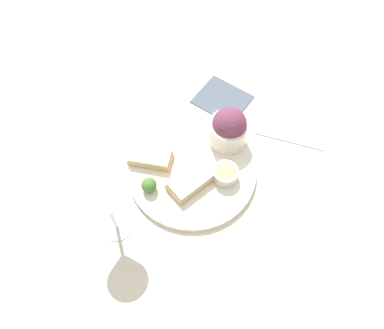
% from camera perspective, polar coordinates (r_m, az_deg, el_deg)
% --- Properties ---
extents(ground_plane, '(4.00, 4.00, 0.00)m').
position_cam_1_polar(ground_plane, '(0.87, 0.00, -1.12)').
color(ground_plane, beige).
extents(dinner_plate, '(0.30, 0.30, 0.01)m').
position_cam_1_polar(dinner_plate, '(0.86, 0.00, -0.89)').
color(dinner_plate, silver).
rests_on(dinner_plate, ground_plane).
extents(salad_bowl, '(0.09, 0.09, 0.10)m').
position_cam_1_polar(salad_bowl, '(0.87, 5.63, 5.56)').
color(salad_bowl, silver).
rests_on(salad_bowl, dinner_plate).
extents(sauce_ramekin, '(0.06, 0.06, 0.03)m').
position_cam_1_polar(sauce_ramekin, '(0.84, 5.11, -1.38)').
color(sauce_ramekin, beige).
rests_on(sauce_ramekin, dinner_plate).
extents(cheese_toast_near, '(0.11, 0.08, 0.03)m').
position_cam_1_polar(cheese_toast_near, '(0.83, -0.29, -2.61)').
color(cheese_toast_near, tan).
rests_on(cheese_toast_near, dinner_plate).
extents(cheese_toast_far, '(0.11, 0.10, 0.03)m').
position_cam_1_polar(cheese_toast_far, '(0.86, -6.37, 1.13)').
color(cheese_toast_far, tan).
rests_on(cheese_toast_far, dinner_plate).
extents(wine_glass, '(0.08, 0.08, 0.16)m').
position_cam_1_polar(wine_glass, '(0.72, -12.97, -5.98)').
color(wine_glass, silver).
rests_on(wine_glass, ground_plane).
extents(garnish, '(0.03, 0.03, 0.03)m').
position_cam_1_polar(garnish, '(0.82, -6.59, -3.12)').
color(garnish, '#477533').
rests_on(garnish, dinner_plate).
extents(napkin, '(0.16, 0.17, 0.01)m').
position_cam_1_polar(napkin, '(0.99, 4.64, 9.92)').
color(napkin, '#4C5666').
rests_on(napkin, ground_plane).
extents(fork, '(0.13, 0.12, 0.01)m').
position_cam_1_polar(fork, '(0.94, 14.57, 3.61)').
color(fork, silver).
rests_on(fork, ground_plane).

